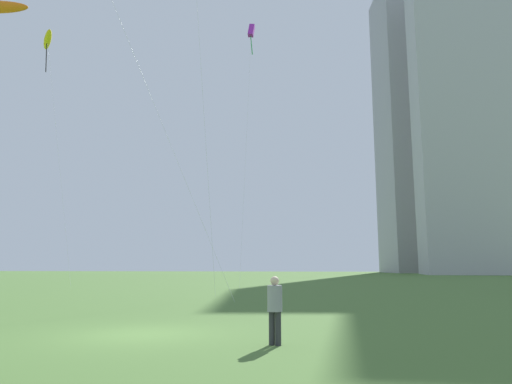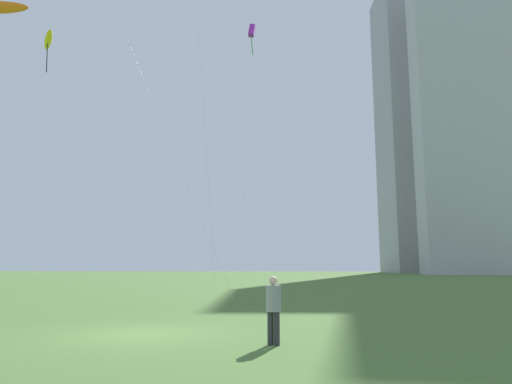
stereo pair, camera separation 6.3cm
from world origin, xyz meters
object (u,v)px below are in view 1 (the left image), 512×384
(distant_highrise_1, at_px, (468,109))
(kite_flying_2, at_px, (251,32))
(person_standing_1, at_px, (275,305))
(kite_flying_1, at_px, (48,40))
(distant_highrise_0, at_px, (417,126))

(distant_highrise_1, bearing_deg, kite_flying_2, -122.04)
(person_standing_1, xyz_separation_m, kite_flying_1, (-27.94, 31.57, 25.20))
(person_standing_1, relative_size, distant_highrise_0, 0.02)
(person_standing_1, distance_m, kite_flying_1, 49.12)
(person_standing_1, relative_size, kite_flying_1, 0.06)
(person_standing_1, height_order, kite_flying_2, kite_flying_2)
(kite_flying_2, bearing_deg, distant_highrise_0, 67.76)
(kite_flying_2, bearing_deg, person_standing_1, -80.23)
(kite_flying_1, distance_m, distant_highrise_1, 89.09)
(kite_flying_1, height_order, distant_highrise_0, distant_highrise_0)
(kite_flying_1, xyz_separation_m, distant_highrise_0, (56.45, 89.34, 15.15))
(kite_flying_2, bearing_deg, distant_highrise_1, 55.14)
(person_standing_1, bearing_deg, distant_highrise_1, 86.84)
(distant_highrise_0, bearing_deg, kite_flying_2, -119.85)
(kite_flying_2, height_order, distant_highrise_0, distant_highrise_0)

